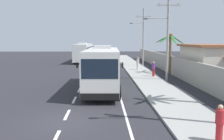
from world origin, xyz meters
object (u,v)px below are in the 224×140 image
(coach_bus_foreground, at_px, (103,67))
(pedestrian_near_kerb, at_px, (220,122))
(motorcycle_beside_bus, at_px, (116,70))
(utility_pole_mid, at_px, (167,34))
(coach_bus_far_lane, at_px, (84,52))
(utility_pole_far, at_px, (143,36))
(pedestrian_midwalk, at_px, (154,69))
(pedestrian_far_walk, at_px, (138,63))
(palm_second, at_px, (170,46))

(coach_bus_foreground, height_order, pedestrian_near_kerb, coach_bus_foreground)
(motorcycle_beside_bus, height_order, utility_pole_mid, utility_pole_mid)
(motorcycle_beside_bus, bearing_deg, coach_bus_far_lane, 106.20)
(motorcycle_beside_bus, xyz_separation_m, utility_pole_far, (4.82, 9.75, 4.30))
(motorcycle_beside_bus, bearing_deg, pedestrian_near_kerb, -81.16)
(pedestrian_near_kerb, xyz_separation_m, pedestrian_midwalk, (0.98, 18.36, 0.08))
(utility_pole_far, bearing_deg, pedestrian_near_kerb, -93.02)
(utility_pole_far, bearing_deg, utility_pole_mid, -89.02)
(pedestrian_far_walk, distance_m, palm_second, 5.57)
(pedestrian_midwalk, xyz_separation_m, palm_second, (2.57, 2.82, 2.53))
(palm_second, bearing_deg, pedestrian_midwalk, -132.35)
(utility_pole_far, bearing_deg, pedestrian_midwalk, -92.96)
(utility_pole_mid, bearing_deg, utility_pole_far, 90.98)
(utility_pole_mid, relative_size, palm_second, 1.81)
(pedestrian_midwalk, distance_m, pedestrian_far_walk, 6.43)
(pedestrian_near_kerb, distance_m, pedestrian_far_walk, 24.72)
(pedestrian_near_kerb, relative_size, palm_second, 0.30)
(coach_bus_far_lane, xyz_separation_m, motorcycle_beside_bus, (5.32, -18.29, -1.31))
(coach_bus_foreground, xyz_separation_m, pedestrian_near_kerb, (4.79, -11.62, -1.02))
(pedestrian_near_kerb, xyz_separation_m, palm_second, (3.55, 21.18, 2.61))
(utility_pole_mid, bearing_deg, palm_second, 71.31)
(coach_bus_far_lane, xyz_separation_m, pedestrian_midwalk, (9.51, -20.63, -0.93))
(coach_bus_foreground, height_order, coach_bus_far_lane, coach_bus_foreground)
(coach_bus_foreground, relative_size, utility_pole_far, 1.16)
(motorcycle_beside_bus, distance_m, pedestrian_midwalk, 4.82)
(coach_bus_foreground, distance_m, pedestrian_far_walk, 13.99)
(palm_second, bearing_deg, pedestrian_far_walk, 134.73)
(coach_bus_far_lane, bearing_deg, utility_pole_mid, -65.55)
(motorcycle_beside_bus, xyz_separation_m, palm_second, (6.77, 0.48, 2.91))
(coach_bus_far_lane, xyz_separation_m, utility_pole_far, (10.14, -8.55, 2.99))
(pedestrian_midwalk, bearing_deg, motorcycle_beside_bus, -84.78)
(coach_bus_far_lane, bearing_deg, utility_pole_far, -40.12)
(pedestrian_midwalk, distance_m, palm_second, 4.58)
(coach_bus_far_lane, distance_m, motorcycle_beside_bus, 19.09)
(pedestrian_far_walk, xyz_separation_m, utility_pole_far, (1.56, 5.72, 3.87))
(coach_bus_foreground, distance_m, motorcycle_beside_bus, 9.31)
(utility_pole_mid, xyz_separation_m, palm_second, (1.70, 5.03, -1.34))
(utility_pole_mid, relative_size, utility_pole_far, 0.99)
(pedestrian_near_kerb, relative_size, utility_pole_far, 0.17)
(coach_bus_foreground, xyz_separation_m, pedestrian_far_walk, (4.83, 13.10, -0.89))
(coach_bus_foreground, relative_size, pedestrian_near_kerb, 6.96)
(motorcycle_beside_bus, relative_size, utility_pole_far, 0.21)
(pedestrian_midwalk, bearing_deg, pedestrian_near_kerb, 31.28)
(utility_pole_far, bearing_deg, coach_bus_far_lane, 139.88)
(coach_bus_foreground, bearing_deg, coach_bus_far_lane, 97.79)
(coach_bus_far_lane, xyz_separation_m, palm_second, (12.08, -17.81, 1.60))
(coach_bus_far_lane, distance_m, pedestrian_near_kerb, 39.93)
(utility_pole_mid, distance_m, utility_pole_far, 14.29)
(coach_bus_foreground, relative_size, motorcycle_beside_bus, 5.47)
(coach_bus_foreground, bearing_deg, pedestrian_midwalk, 49.44)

